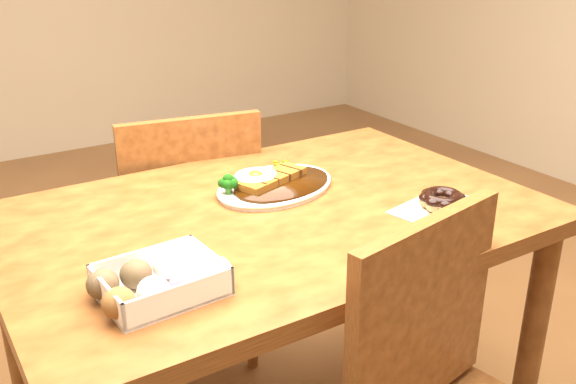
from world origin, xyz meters
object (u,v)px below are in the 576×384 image
chair_far (186,231)px  donut_box (159,280)px  table (274,249)px  pon_de_ring (442,200)px  katsu_curry_plate (273,183)px

chair_far → donut_box: 0.88m
table → chair_far: 0.56m
table → pon_de_ring: (0.33, -0.20, 0.12)m
chair_far → katsu_curry_plate: size_ratio=2.41×
table → chair_far: (0.01, 0.54, -0.17)m
table → katsu_curry_plate: bearing=59.8°
chair_far → pon_de_ring: (0.32, -0.74, 0.29)m
katsu_curry_plate → chair_far: bearing=97.6°
katsu_curry_plate → donut_box: bearing=-143.2°
katsu_curry_plate → pon_de_ring: katsu_curry_plate is taller
donut_box → table: bearing=30.0°
chair_far → donut_box: chair_far is taller
katsu_curry_plate → table: bearing=-120.2°
chair_far → katsu_curry_plate: 0.52m
table → katsu_curry_plate: katsu_curry_plate is taller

